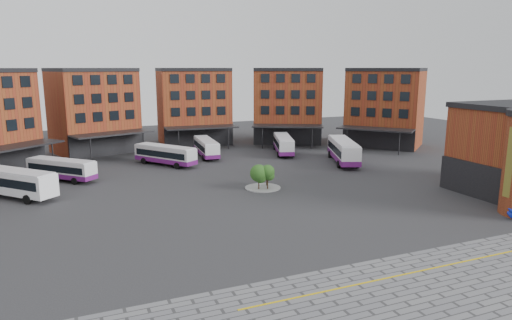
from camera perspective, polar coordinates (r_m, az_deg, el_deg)
name	(u,v)px	position (r m, az deg, el deg)	size (l,w,h in m)	color
ground	(293,219)	(45.42, 4.61, -7.41)	(160.00, 160.00, 0.00)	#28282B
yellow_line	(406,274)	(35.70, 18.23, -13.37)	(26.00, 0.15, 0.02)	gold
main_building	(163,113)	(78.19, -11.51, 5.80)	(94.14, 42.48, 14.60)	brown
tree_island	(263,175)	(55.73, 0.92, -1.84)	(4.40, 4.40, 3.18)	gray
bus_a	(13,181)	(59.20, -28.09, -2.33)	(9.69, 10.24, 3.25)	white
bus_b	(61,169)	(65.42, -23.15, -1.03)	(8.73, 8.84, 2.84)	silver
bus_c	(165,155)	(70.92, -11.28, 0.67)	(8.16, 10.15, 3.01)	silver
bus_d	(206,147)	(76.73, -6.25, 1.60)	(3.28, 10.56, 2.93)	white
bus_e	(283,144)	(79.23, 3.43, 2.02)	(6.00, 11.08, 3.06)	silver
bus_f	(343,151)	(72.60, 10.86, 1.17)	(7.45, 12.74, 3.55)	white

